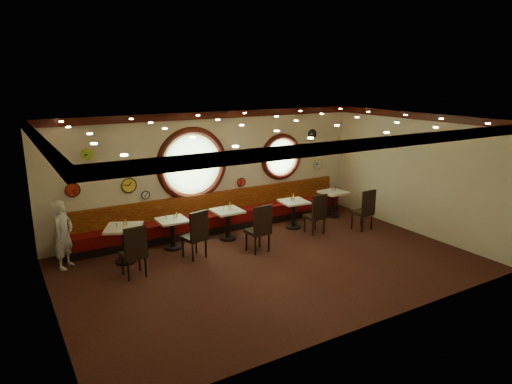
# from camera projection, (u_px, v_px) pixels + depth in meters

# --- Properties ---
(floor) EXTENTS (9.00, 6.00, 0.00)m
(floor) POSITION_uv_depth(u_px,v_px,m) (272.00, 265.00, 10.23)
(floor) COLOR black
(floor) RESTS_ON ground
(ceiling) EXTENTS (9.00, 6.00, 0.02)m
(ceiling) POSITION_uv_depth(u_px,v_px,m) (274.00, 121.00, 9.43)
(ceiling) COLOR #B39632
(ceiling) RESTS_ON wall_back
(wall_back) EXTENTS (9.00, 0.02, 3.20)m
(wall_back) POSITION_uv_depth(u_px,v_px,m) (213.00, 171.00, 12.33)
(wall_back) COLOR beige
(wall_back) RESTS_ON floor
(wall_front) EXTENTS (9.00, 0.02, 3.20)m
(wall_front) POSITION_uv_depth(u_px,v_px,m) (373.00, 237.00, 7.33)
(wall_front) COLOR beige
(wall_front) RESTS_ON floor
(wall_left) EXTENTS (0.02, 6.00, 3.20)m
(wall_left) POSITION_uv_depth(u_px,v_px,m) (46.00, 231.00, 7.61)
(wall_left) COLOR beige
(wall_left) RESTS_ON floor
(wall_right) EXTENTS (0.02, 6.00, 3.20)m
(wall_right) POSITION_uv_depth(u_px,v_px,m) (416.00, 173.00, 12.05)
(wall_right) COLOR beige
(wall_right) RESTS_ON floor
(molding_back) EXTENTS (9.00, 0.10, 0.18)m
(molding_back) POSITION_uv_depth(u_px,v_px,m) (212.00, 115.00, 11.91)
(molding_back) COLOR #330D09
(molding_back) RESTS_ON wall_back
(molding_front) EXTENTS (9.00, 0.10, 0.18)m
(molding_front) POSITION_uv_depth(u_px,v_px,m) (377.00, 143.00, 7.00)
(molding_front) COLOR #330D09
(molding_front) RESTS_ON wall_back
(molding_left) EXTENTS (0.10, 6.00, 0.18)m
(molding_left) POSITION_uv_depth(u_px,v_px,m) (39.00, 141.00, 7.26)
(molding_left) COLOR #330D09
(molding_left) RESTS_ON wall_back
(molding_right) EXTENTS (0.10, 6.00, 0.18)m
(molding_right) POSITION_uv_depth(u_px,v_px,m) (420.00, 116.00, 11.65)
(molding_right) COLOR #330D09
(molding_right) RESTS_ON wall_back
(banquette_base) EXTENTS (8.00, 0.55, 0.20)m
(banquette_base) POSITION_uv_depth(u_px,v_px,m) (219.00, 227.00, 12.47)
(banquette_base) COLOR black
(banquette_base) RESTS_ON floor
(banquette_seat) EXTENTS (8.00, 0.55, 0.30)m
(banquette_seat) POSITION_uv_depth(u_px,v_px,m) (218.00, 218.00, 12.41)
(banquette_seat) COLOR #580708
(banquette_seat) RESTS_ON banquette_base
(banquette_back) EXTENTS (8.00, 0.10, 0.55)m
(banquette_back) POSITION_uv_depth(u_px,v_px,m) (215.00, 202.00, 12.49)
(banquette_back) COLOR #610C07
(banquette_back) RESTS_ON wall_back
(porthole_left_glass) EXTENTS (1.66, 0.02, 1.66)m
(porthole_left_glass) POSITION_uv_depth(u_px,v_px,m) (192.00, 164.00, 11.97)
(porthole_left_glass) COLOR #7AB36B
(porthole_left_glass) RESTS_ON wall_back
(porthole_left_frame) EXTENTS (1.98, 0.18, 1.98)m
(porthole_left_frame) POSITION_uv_depth(u_px,v_px,m) (192.00, 164.00, 11.96)
(porthole_left_frame) COLOR #330D09
(porthole_left_frame) RESTS_ON wall_back
(porthole_left_ring) EXTENTS (1.61, 0.03, 1.61)m
(porthole_left_ring) POSITION_uv_depth(u_px,v_px,m) (193.00, 165.00, 11.93)
(porthole_left_ring) COLOR gold
(porthole_left_ring) RESTS_ON wall_back
(porthole_right_glass) EXTENTS (1.10, 0.02, 1.10)m
(porthole_right_glass) POSITION_uv_depth(u_px,v_px,m) (281.00, 157.00, 13.36)
(porthole_right_glass) COLOR #7AB36B
(porthole_right_glass) RESTS_ON wall_back
(porthole_right_frame) EXTENTS (1.38, 0.18, 1.38)m
(porthole_right_frame) POSITION_uv_depth(u_px,v_px,m) (281.00, 157.00, 13.35)
(porthole_right_frame) COLOR #330D09
(porthole_right_frame) RESTS_ON wall_back
(porthole_right_ring) EXTENTS (1.09, 0.03, 1.09)m
(porthole_right_ring) POSITION_uv_depth(u_px,v_px,m) (282.00, 157.00, 13.33)
(porthole_right_ring) COLOR gold
(porthole_right_ring) RESTS_ON wall_back
(wall_clock_0) EXTENTS (0.28, 0.03, 0.28)m
(wall_clock_0) POSITION_uv_depth(u_px,v_px,m) (312.00, 134.00, 13.73)
(wall_clock_0) COLOR black
(wall_clock_0) RESTS_ON wall_back
(wall_clock_1) EXTENTS (0.22, 0.03, 0.22)m
(wall_clock_1) POSITION_uv_depth(u_px,v_px,m) (257.00, 154.00, 12.88)
(wall_clock_1) COLOR #E7C14D
(wall_clock_1) RESTS_ON wall_back
(wall_clock_2) EXTENTS (0.20, 0.03, 0.20)m
(wall_clock_2) POSITION_uv_depth(u_px,v_px,m) (146.00, 195.00, 11.46)
(wall_clock_2) COLOR white
(wall_clock_2) RESTS_ON wall_back
(wall_clock_3) EXTENTS (0.32, 0.03, 0.32)m
(wall_clock_3) POSITION_uv_depth(u_px,v_px,m) (73.00, 190.00, 10.53)
(wall_clock_3) COLOR #B62412
(wall_clock_3) RESTS_ON wall_back
(wall_clock_4) EXTENTS (0.24, 0.03, 0.24)m
(wall_clock_4) POSITION_uv_depth(u_px,v_px,m) (241.00, 182.00, 12.82)
(wall_clock_4) COLOR red
(wall_clock_4) RESTS_ON wall_back
(wall_clock_5) EXTENTS (0.34, 0.03, 0.34)m
(wall_clock_5) POSITION_uv_depth(u_px,v_px,m) (318.00, 164.00, 14.09)
(wall_clock_5) COLOR silver
(wall_clock_5) RESTS_ON wall_back
(wall_clock_6) EXTENTS (0.36, 0.03, 0.36)m
(wall_clock_6) POSITION_uv_depth(u_px,v_px,m) (129.00, 185.00, 11.19)
(wall_clock_6) COLOR yellow
(wall_clock_6) RESTS_ON wall_back
(wall_clock_7) EXTENTS (0.26, 0.03, 0.26)m
(wall_clock_7) POSITION_uv_depth(u_px,v_px,m) (87.00, 154.00, 10.53)
(wall_clock_7) COLOR #87CB28
(wall_clock_7) RESTS_ON wall_back
(table_a) EXTENTS (1.02, 1.02, 0.85)m
(table_a) POSITION_uv_depth(u_px,v_px,m) (124.00, 240.00, 10.24)
(table_a) COLOR black
(table_a) RESTS_ON floor
(table_b) EXTENTS (0.69, 0.69, 0.75)m
(table_b) POSITION_uv_depth(u_px,v_px,m) (172.00, 230.00, 11.07)
(table_b) COLOR black
(table_b) RESTS_ON floor
(table_c) EXTENTS (0.72, 0.72, 0.79)m
(table_c) POSITION_uv_depth(u_px,v_px,m) (227.00, 221.00, 11.71)
(table_c) COLOR black
(table_c) RESTS_ON floor
(table_d) EXTENTS (0.77, 0.77, 0.78)m
(table_d) POSITION_uv_depth(u_px,v_px,m) (294.00, 211.00, 12.59)
(table_d) COLOR black
(table_d) RESTS_ON floor
(table_e) EXTENTS (0.76, 0.76, 0.77)m
(table_e) POSITION_uv_depth(u_px,v_px,m) (333.00, 201.00, 13.61)
(table_e) COLOR black
(table_e) RESTS_ON floor
(chair_a) EXTENTS (0.50, 0.50, 0.70)m
(chair_a) POSITION_uv_depth(u_px,v_px,m) (134.00, 248.00, 9.43)
(chair_a) COLOR black
(chair_a) RESTS_ON floor
(chair_b) EXTENTS (0.58, 0.58, 0.71)m
(chair_b) POSITION_uv_depth(u_px,v_px,m) (196.00, 231.00, 10.42)
(chair_b) COLOR black
(chair_b) RESTS_ON floor
(chair_c) EXTENTS (0.52, 0.52, 0.73)m
(chair_c) POSITION_uv_depth(u_px,v_px,m) (260.00, 225.00, 10.78)
(chair_c) COLOR black
(chair_c) RESTS_ON floor
(chair_d) EXTENTS (0.46, 0.46, 0.68)m
(chair_d) POSITION_uv_depth(u_px,v_px,m) (317.00, 211.00, 12.05)
(chair_d) COLOR black
(chair_d) RESTS_ON floor
(chair_e) EXTENTS (0.51, 0.51, 0.70)m
(chair_e) POSITION_uv_depth(u_px,v_px,m) (365.00, 207.00, 12.36)
(chair_e) COLOR black
(chair_e) RESTS_ON floor
(condiment_a_salt) EXTENTS (0.04, 0.04, 0.10)m
(condiment_a_salt) POSITION_uv_depth(u_px,v_px,m) (117.00, 226.00, 10.08)
(condiment_a_salt) COLOR silver
(condiment_a_salt) RESTS_ON table_a
(condiment_b_salt) EXTENTS (0.04, 0.04, 0.11)m
(condiment_b_salt) POSITION_uv_depth(u_px,v_px,m) (166.00, 217.00, 10.99)
(condiment_b_salt) COLOR silver
(condiment_b_salt) RESTS_ON table_b
(condiment_c_salt) EXTENTS (0.04, 0.04, 0.10)m
(condiment_c_salt) POSITION_uv_depth(u_px,v_px,m) (223.00, 208.00, 11.61)
(condiment_c_salt) COLOR silver
(condiment_c_salt) RESTS_ON table_c
(condiment_d_salt) EXTENTS (0.04, 0.04, 0.11)m
(condiment_d_salt) POSITION_uv_depth(u_px,v_px,m) (291.00, 199.00, 12.48)
(condiment_d_salt) COLOR silver
(condiment_d_salt) RESTS_ON table_d
(condiment_a_pepper) EXTENTS (0.04, 0.04, 0.11)m
(condiment_a_pepper) POSITION_uv_depth(u_px,v_px,m) (124.00, 225.00, 10.12)
(condiment_a_pepper) COLOR silver
(condiment_a_pepper) RESTS_ON table_a
(condiment_b_pepper) EXTENTS (0.04, 0.04, 0.10)m
(condiment_b_pepper) POSITION_uv_depth(u_px,v_px,m) (174.00, 217.00, 11.02)
(condiment_b_pepper) COLOR silver
(condiment_b_pepper) RESTS_ON table_b
(condiment_c_pepper) EXTENTS (0.04, 0.04, 0.11)m
(condiment_c_pepper) POSITION_uv_depth(u_px,v_px,m) (228.00, 208.00, 11.60)
(condiment_c_pepper) COLOR silver
(condiment_c_pepper) RESTS_ON table_c
(condiment_d_pepper) EXTENTS (0.04, 0.04, 0.11)m
(condiment_d_pepper) POSITION_uv_depth(u_px,v_px,m) (294.00, 199.00, 12.51)
(condiment_d_pepper) COLOR silver
(condiment_d_pepper) RESTS_ON table_d
(condiment_a_bottle) EXTENTS (0.05, 0.05, 0.15)m
(condiment_a_bottle) POSITION_uv_depth(u_px,v_px,m) (126.00, 222.00, 10.22)
(condiment_a_bottle) COLOR gold
(condiment_a_bottle) RESTS_ON table_a
(condiment_b_bottle) EXTENTS (0.04, 0.04, 0.14)m
(condiment_b_bottle) POSITION_uv_depth(u_px,v_px,m) (177.00, 215.00, 11.13)
(condiment_b_bottle) COLOR gold
(condiment_b_bottle) RESTS_ON table_b
(condiment_c_bottle) EXTENTS (0.06, 0.06, 0.18)m
(condiment_c_bottle) POSITION_uv_depth(u_px,v_px,m) (230.00, 205.00, 11.71)
(condiment_c_bottle) COLOR gold
(condiment_c_bottle) RESTS_ON table_c
(condiment_d_bottle) EXTENTS (0.05, 0.05, 0.17)m
(condiment_d_bottle) POSITION_uv_depth(u_px,v_px,m) (293.00, 197.00, 12.63)
(condiment_d_bottle) COLOR gold
(condiment_d_bottle) RESTS_ON table_d
(condiment_e_salt) EXTENTS (0.04, 0.04, 0.11)m
(condiment_e_salt) POSITION_uv_depth(u_px,v_px,m) (332.00, 190.00, 13.53)
(condiment_e_salt) COLOR silver
(condiment_e_salt) RESTS_ON table_e
(condiment_e_pepper) EXTENTS (0.04, 0.04, 0.11)m
(condiment_e_pepper) POSITION_uv_depth(u_px,v_px,m) (335.00, 189.00, 13.58)
(condiment_e_pepper) COLOR #BABABE
(condiment_e_pepper) RESTS_ON table_e
(condiment_e_bottle) EXTENTS (0.04, 0.04, 0.14)m
(condiment_e_bottle) POSITION_uv_depth(u_px,v_px,m) (335.00, 188.00, 13.66)
(condiment_e_bottle) COLOR gold
(condiment_e_bottle) RESTS_ON table_e
(waiter) EXTENTS (0.64, 0.67, 1.54)m
(waiter) POSITION_uv_depth(u_px,v_px,m) (63.00, 234.00, 9.90)
(waiter) COLOR silver
(waiter) RESTS_ON floor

